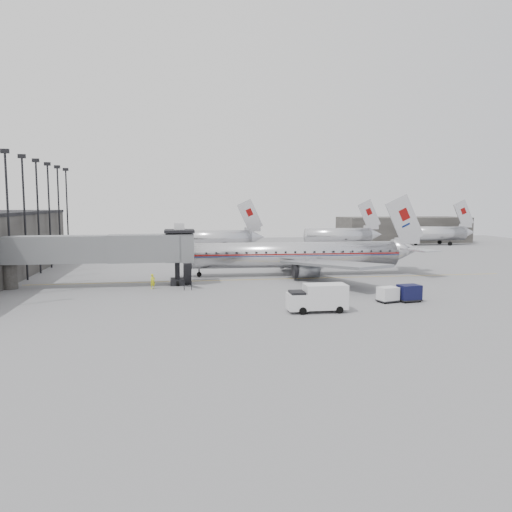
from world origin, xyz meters
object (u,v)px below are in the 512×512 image
at_px(baggage_cart_white, 388,294).
at_px(ramp_worker, 153,281).
at_px(baggage_cart_navy, 409,293).
at_px(service_van, 318,297).
at_px(airliner, 300,255).

xyz_separation_m(baggage_cart_white, ramp_worker, (-22.48, 11.11, 0.05)).
bearing_deg(ramp_worker, baggage_cart_navy, -58.54).
bearing_deg(baggage_cart_navy, baggage_cart_white, 171.56).
relative_size(service_van, ramp_worker, 3.10).
height_order(airliner, baggage_cart_white, airliner).
distance_m(baggage_cart_white, ramp_worker, 25.08).
distance_m(airliner, service_van, 22.40).
relative_size(baggage_cart_navy, baggage_cart_white, 1.05).
xyz_separation_m(airliner, baggage_cart_navy, (5.97, -18.98, -1.82)).
height_order(airliner, baggage_cart_navy, airliner).
height_order(baggage_cart_navy, ramp_worker, ramp_worker).
bearing_deg(service_van, ramp_worker, 136.96).
distance_m(service_van, baggage_cart_white, 8.36).
xyz_separation_m(airliner, ramp_worker, (-18.67, -7.87, -1.85)).
distance_m(airliner, ramp_worker, 20.35).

